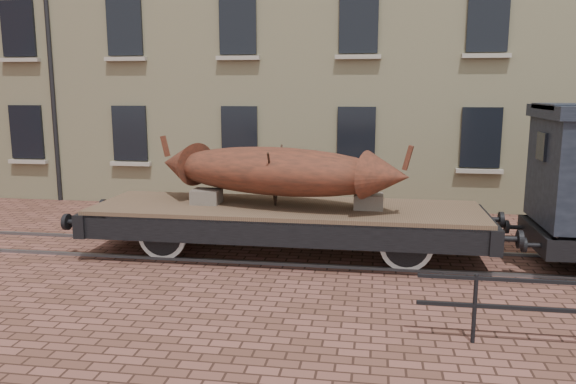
# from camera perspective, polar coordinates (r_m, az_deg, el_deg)

# --- Properties ---
(ground) EXTENTS (90.00, 90.00, 0.00)m
(ground) POSITION_cam_1_polar(r_m,az_deg,el_deg) (12.18, 1.14, -6.49)
(ground) COLOR #533126
(rail_track) EXTENTS (30.00, 1.52, 0.06)m
(rail_track) POSITION_cam_1_polar(r_m,az_deg,el_deg) (12.17, 1.14, -6.36)
(rail_track) COLOR #59595E
(rail_track) RESTS_ON ground
(flatcar_wagon) EXTENTS (9.25, 2.51, 1.40)m
(flatcar_wagon) POSITION_cam_1_polar(r_m,az_deg,el_deg) (12.00, -0.23, -2.45)
(flatcar_wagon) COLOR #453425
(flatcar_wagon) RESTS_ON ground
(iron_boat) EXTENTS (5.72, 2.80, 1.42)m
(iron_boat) POSITION_cam_1_polar(r_m,az_deg,el_deg) (11.86, -1.30, 2.17)
(iron_boat) COLOR maroon
(iron_boat) RESTS_ON flatcar_wagon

